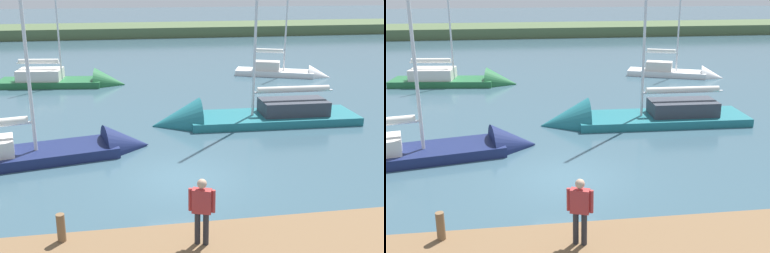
% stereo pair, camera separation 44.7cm
% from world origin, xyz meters
% --- Properties ---
extents(ground_plane, '(200.00, 200.00, 0.00)m').
position_xyz_m(ground_plane, '(0.00, 0.00, 0.00)').
color(ground_plane, '#385666').
extents(far_shoreline, '(180.00, 8.00, 2.40)m').
position_xyz_m(far_shoreline, '(0.00, -44.44, 0.00)').
color(far_shoreline, '#4C603D').
rests_on(far_shoreline, ground_plane).
extents(mooring_post_near, '(0.21, 0.21, 0.72)m').
position_xyz_m(mooring_post_near, '(3.68, 4.82, 1.05)').
color(mooring_post_near, brown).
rests_on(mooring_post_near, dock_pier).
extents(sailboat_near_dock, '(10.16, 2.81, 12.06)m').
position_xyz_m(sailboat_near_dock, '(-3.37, -6.18, 0.15)').
color(sailboat_near_dock, '#1E6B75').
rests_on(sailboat_near_dock, ground_plane).
extents(sailboat_inner_slip, '(9.19, 3.86, 10.04)m').
position_xyz_m(sailboat_inner_slip, '(4.59, -2.86, 0.18)').
color(sailboat_inner_slip, navy).
rests_on(sailboat_inner_slip, ground_plane).
extents(sailboat_mid_channel, '(8.43, 3.14, 8.23)m').
position_xyz_m(sailboat_mid_channel, '(4.99, -16.22, 0.18)').
color(sailboat_mid_channel, '#236638').
rests_on(sailboat_mid_channel, ground_plane).
extents(sailboat_outer_mooring, '(6.90, 4.16, 7.10)m').
position_xyz_m(sailboat_outer_mooring, '(-10.25, -16.95, 0.11)').
color(sailboat_outer_mooring, white).
rests_on(sailboat_outer_mooring, ground_plane).
extents(person_on_dock, '(0.61, 0.36, 1.70)m').
position_xyz_m(person_on_dock, '(0.33, 5.50, 1.67)').
color(person_on_dock, '#28282D').
rests_on(person_on_dock, dock_pier).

